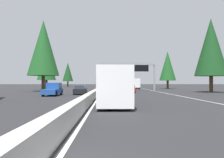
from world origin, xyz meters
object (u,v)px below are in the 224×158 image
(oncoming_far, at_px, (53,89))
(conifer_left_near, at_px, (43,48))
(conifer_right_near, at_px, (211,47))
(oncoming_near, at_px, (80,90))
(conifer_right_mid, at_px, (168,66))
(box_truck_mid_left, at_px, (134,83))
(sign_gantry_overhead, at_px, (128,68))
(sedan_near_center, at_px, (130,89))
(conifer_left_mid, at_px, (46,64))
(sedan_far_left, at_px, (109,84))
(bus_far_right, at_px, (113,85))
(conifer_left_far, at_px, (68,72))

(oncoming_far, xyz_separation_m, conifer_left_near, (16.17, 5.85, 8.35))
(oncoming_far, xyz_separation_m, conifer_right_near, (10.16, -27.65, 7.70))
(oncoming_near, xyz_separation_m, conifer_right_mid, (31.77, -21.90, 6.01))
(oncoming_near, bearing_deg, box_truck_mid_left, 159.02)
(sign_gantry_overhead, distance_m, conifer_left_near, 19.19)
(sedan_near_center, relative_size, conifer_left_mid, 0.38)
(sign_gantry_overhead, height_order, sedan_far_left, sign_gantry_overhead)
(sign_gantry_overhead, distance_m, sedan_near_center, 10.30)
(sedan_far_left, distance_m, conifer_left_near, 78.84)
(oncoming_far, relative_size, conifer_left_near, 0.37)
(bus_far_right, bearing_deg, conifer_right_mid, -19.28)
(sedan_near_center, relative_size, oncoming_far, 0.79)
(sedan_near_center, relative_size, sedan_far_left, 1.00)
(box_truck_mid_left, distance_m, conifer_left_far, 45.05)
(sedan_far_left, bearing_deg, sedan_near_center, -177.35)
(conifer_right_near, xyz_separation_m, conifer_right_mid, (24.71, 2.15, -1.92))
(oncoming_far, distance_m, conifer_right_near, 30.45)
(oncoming_near, bearing_deg, conifer_right_near, 106.36)
(conifer_right_mid, relative_size, conifer_left_near, 0.72)
(conifer_left_mid, bearing_deg, conifer_left_far, 1.76)
(oncoming_near, height_order, conifer_left_mid, conifer_left_mid)
(sign_gantry_overhead, xyz_separation_m, oncoming_far, (-19.38, 12.60, -4.16))
(conifer_left_far, bearing_deg, bus_far_right, -167.72)
(oncoming_near, distance_m, oncoming_far, 4.76)
(conifer_left_near, relative_size, conifer_left_mid, 1.33)
(conifer_left_near, relative_size, conifer_left_far, 1.43)
(conifer_right_near, height_order, conifer_right_mid, conifer_right_near)
(sign_gantry_overhead, distance_m, oncoming_near, 19.11)
(sign_gantry_overhead, height_order, conifer_right_mid, conifer_right_mid)
(oncoming_far, height_order, conifer_right_near, conifer_right_near)
(conifer_right_mid, bearing_deg, sign_gantry_overhead, 140.23)
(conifer_left_near, distance_m, conifer_left_mid, 14.12)
(conifer_left_near, bearing_deg, sign_gantry_overhead, -80.13)
(bus_far_right, height_order, oncoming_far, bus_far_right)
(sedan_near_center, bearing_deg, conifer_left_near, 71.28)
(box_truck_mid_left, relative_size, oncoming_far, 1.52)
(bus_far_right, xyz_separation_m, conifer_left_near, (29.85, 14.37, 7.55))
(sedan_far_left, height_order, conifer_right_near, conifer_right_near)
(oncoming_far, bearing_deg, conifer_left_mid, -163.72)
(sedan_near_center, xyz_separation_m, sedan_far_left, (83.19, 3.85, 0.00))
(oncoming_near, distance_m, conifer_left_near, 18.26)
(bus_far_right, distance_m, sedan_near_center, 24.05)
(oncoming_far, height_order, conifer_left_near, conifer_left_near)
(conifer_right_mid, distance_m, conifer_left_far, 50.85)
(box_truck_mid_left, xyz_separation_m, conifer_right_mid, (0.28, -9.82, 5.08))
(conifer_right_near, distance_m, conifer_left_mid, 41.35)
(oncoming_far, distance_m, conifer_left_near, 19.11)
(box_truck_mid_left, distance_m, conifer_right_near, 28.09)
(sedan_near_center, height_order, conifer_right_near, conifer_right_near)
(sign_gantry_overhead, xyz_separation_m, conifer_right_mid, (15.50, -12.90, 1.62))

